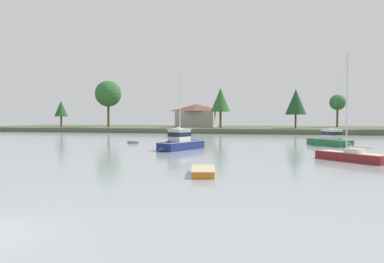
{
  "coord_description": "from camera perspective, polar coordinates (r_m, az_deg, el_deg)",
  "views": [
    {
      "loc": [
        9.4,
        -9.42,
        3.94
      ],
      "look_at": [
        -2.57,
        44.33,
        1.83
      ],
      "focal_mm": 32.24,
      "sensor_mm": 36.0,
      "label": 1
    }
  ],
  "objects": [
    {
      "name": "shore_tree_inland_a",
      "position": [
        109.55,
        -13.69,
        6.07
      ],
      "size": [
        7.97,
        7.97,
        14.23
      ],
      "color": "brown",
      "rests_on": "far_shore_bank"
    },
    {
      "name": "cottage_hillside",
      "position": [
        106.93,
        0.76,
        2.72
      ],
      "size": [
        12.64,
        8.93,
        7.08
      ],
      "color": "#9E998E",
      "rests_on": "far_shore_bank"
    },
    {
      "name": "far_shore_bank",
      "position": [
        109.5,
        7.62,
        0.45
      ],
      "size": [
        171.19,
        45.81,
        1.26
      ],
      "primitive_type": "cube",
      "color": "#4C563D",
      "rests_on": "ground"
    },
    {
      "name": "shore_tree_left_mid",
      "position": [
        94.47,
        16.79,
        4.7
      ],
      "size": [
        5.39,
        5.39,
        10.28
      ],
      "color": "brown",
      "rests_on": "far_shore_bank"
    },
    {
      "name": "cruiser_navy",
      "position": [
        42.84,
        -2.34,
        -2.28
      ],
      "size": [
        5.16,
        8.4,
        4.74
      ],
      "color": "navy",
      "rests_on": "ground"
    },
    {
      "name": "dinghy_skyblue",
      "position": [
        54.66,
        -9.75,
        -1.85
      ],
      "size": [
        2.55,
        2.76,
        0.44
      ],
      "color": "#669ECC",
      "rests_on": "ground"
    },
    {
      "name": "cruiser_green",
      "position": [
        53.06,
        22.3,
        -1.67
      ],
      "size": [
        6.21,
        8.09,
        4.28
      ],
      "color": "#236B3D",
      "rests_on": "ground"
    },
    {
      "name": "shore_tree_left",
      "position": [
        97.29,
        4.74,
        5.24
      ],
      "size": [
        5.39,
        5.39,
        11.22
      ],
      "color": "brown",
      "rests_on": "far_shore_bank"
    },
    {
      "name": "mooring_buoy_white",
      "position": [
        80.26,
        22.09,
        -0.72
      ],
      "size": [
        0.41,
        0.41,
        0.46
      ],
      "color": "white",
      "rests_on": "ground"
    },
    {
      "name": "sailboat_maroon",
      "position": [
        35.09,
        24.86,
        -4.1
      ],
      "size": [
        5.94,
        6.04,
        10.44
      ],
      "color": "maroon",
      "rests_on": "ground"
    },
    {
      "name": "shore_tree_far_right",
      "position": [
        115.6,
        -20.84,
        3.53
      ],
      "size": [
        4.03,
        4.03,
        8.18
      ],
      "color": "brown",
      "rests_on": "far_shore_bank"
    },
    {
      "name": "dinghy_orange",
      "position": [
        24.16,
        1.87,
        -6.8
      ],
      "size": [
        2.22,
        3.88,
        0.67
      ],
      "color": "orange",
      "rests_on": "ground"
    },
    {
      "name": "sailboat_teal",
      "position": [
        74.95,
        -2.13,
        -0.57
      ],
      "size": [
        2.98,
        10.04,
        15.47
      ],
      "color": "#196B70",
      "rests_on": "ground"
    },
    {
      "name": "shore_tree_inland_b",
      "position": [
        110.97,
        22.94,
        4.42
      ],
      "size": [
        4.62,
        4.62,
        9.73
      ],
      "color": "brown",
      "rests_on": "far_shore_bank"
    }
  ]
}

